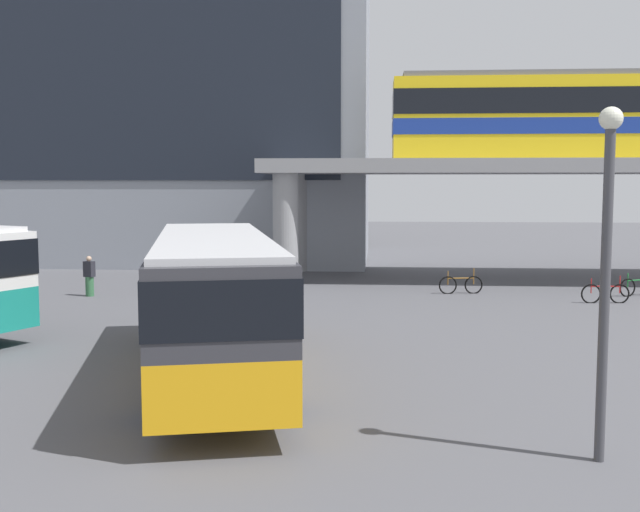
{
  "coord_description": "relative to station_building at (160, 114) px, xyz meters",
  "views": [
    {
      "loc": [
        3.74,
        -16.97,
        4.4
      ],
      "look_at": [
        2.03,
        5.89,
        2.2
      ],
      "focal_mm": 42.88,
      "sensor_mm": 36.0,
      "label": 1
    }
  ],
  "objects": [
    {
      "name": "station_building",
      "position": [
        0.0,
        0.0,
        0.0
      ],
      "size": [
        24.24,
        13.66,
        16.79
      ],
      "color": "gray",
      "rests_on": "ground_plane"
    },
    {
      "name": "bicycle_red",
      "position": [
        21.08,
        -15.97,
        -8.04
      ],
      "size": [
        1.79,
        0.19,
        1.04
      ],
      "color": "black",
      "rests_on": "ground_plane"
    },
    {
      "name": "lamp_post",
      "position": [
        16.24,
        -32.35,
        -5.07
      ],
      "size": [
        0.36,
        0.36,
        5.56
      ],
      "color": "#3F3F44",
      "rests_on": "ground_plane"
    },
    {
      "name": "elevated_platform",
      "position": [
        22.02,
        -9.12,
        -3.72
      ],
      "size": [
        28.89,
        6.96,
        5.42
      ],
      "color": "gray",
      "rests_on": "ground_plane"
    },
    {
      "name": "train",
      "position": [
        23.9,
        -9.12,
        -1.01
      ],
      "size": [
        21.06,
        2.96,
        3.84
      ],
      "color": "yellow",
      "rests_on": "elevated_platform"
    },
    {
      "name": "bicycle_green",
      "position": [
        22.91,
        -14.02,
        -8.04
      ],
      "size": [
        1.67,
        0.75,
        1.04
      ],
      "color": "black",
      "rests_on": "ground_plane"
    },
    {
      "name": "bicycle_brown",
      "position": [
        16.05,
        -13.93,
        -8.04
      ],
      "size": [
        1.77,
        0.36,
        1.04
      ],
      "color": "black",
      "rests_on": "ground_plane"
    },
    {
      "name": "bus_main",
      "position": [
        9.02,
        -27.54,
        -6.41
      ],
      "size": [
        5.08,
        11.33,
        3.22
      ],
      "color": "orange",
      "rests_on": "ground_plane"
    },
    {
      "name": "pedestrian_by_bike_rack",
      "position": [
        1.55,
        -15.68,
        -7.67
      ],
      "size": [
        0.47,
        0.39,
        1.57
      ],
      "color": "#33663F",
      "rests_on": "ground_plane"
    },
    {
      "name": "ground_plane",
      "position": [
        8.96,
        -17.43,
        -8.4
      ],
      "size": [
        120.0,
        120.0,
        0.0
      ],
      "primitive_type": "plane",
      "color": "#515156"
    }
  ]
}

